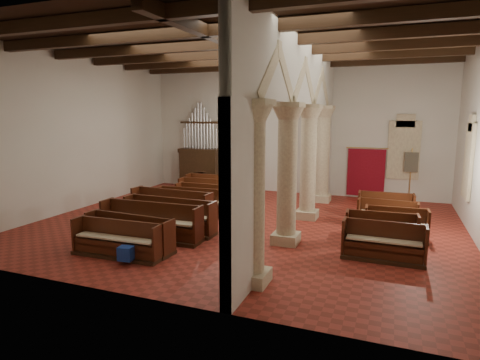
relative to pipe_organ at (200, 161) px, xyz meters
name	(u,v)px	position (x,y,z in m)	size (l,w,h in m)	color
floor	(246,224)	(4.50, -5.50, -1.37)	(14.00, 14.00, 0.00)	maroon
ceiling	(246,43)	(4.50, -5.50, 4.63)	(14.00, 14.00, 0.00)	black
wall_back	(290,130)	(4.50, 0.50, 1.63)	(14.00, 0.02, 6.00)	silver
wall_front	(140,154)	(4.50, -11.50, 1.63)	(14.00, 0.02, 6.00)	silver
wall_left	(80,133)	(-2.50, -5.50, 1.63)	(0.02, 12.00, 6.00)	silver
ceiling_beams	(246,48)	(4.50, -5.50, 4.45)	(13.80, 11.80, 0.30)	#321C0F
arcade	(300,120)	(6.30, -5.50, 2.19)	(0.90, 11.90, 6.00)	beige
window_right_b	(470,161)	(11.48, -3.00, 0.83)	(0.03, 1.00, 2.20)	#316F5D
window_back	(404,150)	(9.50, 0.48, 0.83)	(1.00, 0.03, 2.20)	#316F5D
pipe_organ	(200,161)	(0.00, 0.00, 0.00)	(2.10, 0.85, 4.40)	#321C0F
lectern	(202,183)	(0.56, -1.00, -0.93)	(0.44, 0.45, 1.07)	#3C1E13
dossal_curtain	(366,172)	(8.00, 0.42, -0.21)	(1.80, 0.07, 2.17)	maroon
processional_banner	(410,185)	(9.82, -0.01, -0.58)	(0.54, 0.68, 2.33)	#321C0F
hymnal_box_a	(126,253)	(2.94, -10.06, -1.09)	(0.36, 0.29, 0.36)	#162D9C
hymnal_box_b	(226,232)	(4.55, -7.40, -1.13)	(0.29, 0.24, 0.29)	navy
hymnal_box_c	(254,215)	(4.68, -5.21, -1.11)	(0.31, 0.25, 0.31)	navy
tube_heater_a	(135,247)	(2.65, -9.28, -1.21)	(0.11, 0.11, 1.09)	white
tube_heater_b	(139,245)	(2.69, -9.13, -1.21)	(0.10, 0.10, 0.97)	white
nave_pew_0	(118,245)	(2.40, -9.69, -1.05)	(2.59, 0.71, 0.97)	#321C0F
nave_pew_1	(129,239)	(2.37, -9.14, -1.05)	(2.76, 0.82, 0.98)	#321C0F
nave_pew_2	(151,227)	(2.39, -8.10, -1.00)	(3.25, 0.83, 1.11)	#321C0F
nave_pew_3	(170,221)	(2.53, -7.25, -1.01)	(3.13, 0.78, 1.09)	#321C0F
nave_pew_4	(171,210)	(1.85, -6.00, -1.01)	(3.12, 0.89, 1.09)	#321C0F
nave_pew_5	(193,206)	(2.19, -4.99, -1.04)	(2.89, 0.80, 0.99)	#321C0F
nave_pew_6	(210,202)	(2.53, -4.25, -1.03)	(2.75, 0.74, 1.03)	#321C0F
nave_pew_7	(211,196)	(2.05, -3.07, -1.03)	(2.86, 0.77, 1.03)	#321C0F
nave_pew_8	(219,191)	(1.96, -2.09, -1.03)	(3.12, 0.76, 1.04)	#321C0F
aisle_pew_0	(383,248)	(9.00, -7.43, -1.03)	(2.08, 0.70, 1.01)	#321C0F
aisle_pew_1	(381,235)	(8.91, -6.30, -1.04)	(2.01, 0.76, 0.99)	#321C0F
aisle_pew_2	(396,229)	(9.31, -5.53, -1.04)	(1.83, 0.72, 0.99)	#321C0F
aisle_pew_3	(387,219)	(9.04, -4.36, -1.05)	(1.94, 0.76, 0.95)	#321C0F
aisle_pew_4	(385,212)	(8.96, -3.36, -1.03)	(1.91, 0.77, 1.01)	#321C0F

